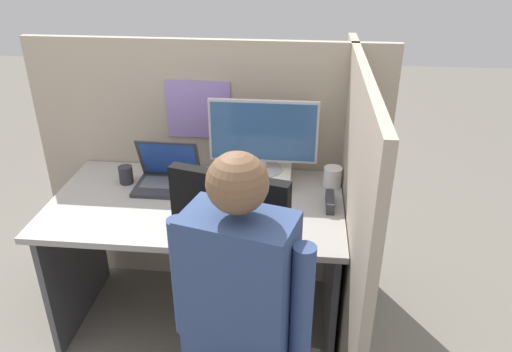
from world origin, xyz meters
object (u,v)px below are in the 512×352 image
monitor (263,135)px  coffee_mug (333,177)px  paper_box (263,175)px  pen_cup (126,175)px  stapler (330,202)px  laptop (168,178)px  person (243,329)px  carrot_toy (207,226)px  office_chair (236,334)px

monitor → coffee_mug: bearing=-3.0°
paper_box → pen_cup: pen_cup is taller
stapler → pen_cup: 1.04m
monitor → stapler: monitor is taller
laptop → person: person is taller
stapler → coffee_mug: bearing=85.1°
laptop → pen_cup: bearing=176.7°
carrot_toy → office_chair: office_chair is taller
paper_box → office_chair: 0.95m
laptop → coffee_mug: 0.83m
laptop → coffee_mug: (0.82, 0.09, 0.00)m
paper_box → office_chair: (-0.01, -0.93, -0.18)m
laptop → stapler: 0.82m
paper_box → laptop: (-0.47, -0.10, 0.02)m
paper_box → monitor: size_ratio=0.53×
monitor → stapler: bearing=-34.7°
laptop → stapler: (0.81, -0.13, -0.02)m
carrot_toy → person: person is taller
paper_box → pen_cup: (-0.69, -0.09, 0.01)m
paper_box → laptop: size_ratio=0.92×
office_chair → coffee_mug: bearing=68.1°
carrot_toy → monitor: bearing=67.9°
stapler → paper_box: bearing=145.6°
monitor → paper_box: bearing=-90.0°
paper_box → person: (0.03, -1.10, 0.02)m
stapler → person: bearing=-109.0°
laptop → person: bearing=-63.4°
monitor → office_chair: (-0.01, -0.93, -0.40)m
stapler → office_chair: bearing=-116.5°
paper_box → carrot_toy: paper_box is taller
laptop → stapler: laptop is taller
office_chair → person: person is taller
laptop → coffee_mug: size_ratio=3.10×
coffee_mug → laptop: bearing=-174.1°
monitor → person: bearing=-88.3°
monitor → pen_cup: size_ratio=5.95×
pen_cup → paper_box: bearing=7.3°
office_chair → person: 0.27m
office_chair → pen_cup: office_chair is taller
laptop → paper_box: bearing=12.1°
pen_cup → laptop: bearing=-3.3°
person → coffee_mug: person is taller
stapler → office_chair: size_ratio=0.13×
monitor → person: person is taller
paper_box → carrot_toy: 0.53m
monitor → office_chair: office_chair is taller
stapler → office_chair: office_chair is taller
laptop → pen_cup: 0.22m
carrot_toy → coffee_mug: size_ratio=1.46×
office_chair → stapler: bearing=63.5°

